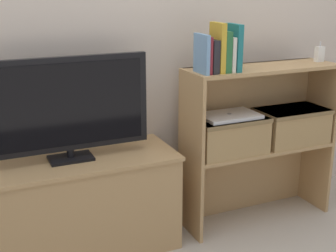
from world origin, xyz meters
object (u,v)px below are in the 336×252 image
object	(u,v)px
tv_stand	(74,207)
book_maroon	(205,55)
book_teal	(234,48)
storage_basket_right	(291,124)
book_forest	(223,51)
storage_basket_left	(229,133)
baby_monitor	(319,54)
book_ivory	(228,54)
laptop	(229,116)
tv	(68,106)
book_mustard	(218,48)
book_skyblue	(202,54)
book_charcoal	(211,56)

from	to	relation	value
tv_stand	book_maroon	size ratio (longest dim) A/B	5.68
book_teal	storage_basket_right	distance (m)	0.66
tv_stand	book_maroon	distance (m)	1.05
book_forest	storage_basket_left	bearing A→B (deg)	22.90
tv_stand	book_teal	xyz separation A→B (m)	(0.88, -0.11, 0.80)
baby_monitor	storage_basket_right	world-z (taller)	baby_monitor
book_ivory	laptop	bearing A→B (deg)	36.53
tv	book_teal	world-z (taller)	book_teal
book_mustard	book_forest	size ratio (longest dim) A/B	1.21
book_teal	baby_monitor	size ratio (longest dim) A/B	2.07
book_skyblue	book_teal	size ratio (longest dim) A/B	0.82
book_teal	book_ivory	bearing A→B (deg)	180.00
book_mustard	book_charcoal	bearing A→B (deg)	180.00
book_forest	laptop	distance (m)	0.38
book_ivory	book_charcoal	bearing A→B (deg)	180.00
tv_stand	tv	size ratio (longest dim) A/B	1.33
baby_monitor	storage_basket_left	distance (m)	0.74
storage_basket_left	laptop	distance (m)	0.10
book_charcoal	storage_basket_right	size ratio (longest dim) A/B	0.41
tv_stand	book_charcoal	xyz separation A→B (m)	(0.74, -0.11, 0.76)
tv_stand	storage_basket_right	world-z (taller)	storage_basket_right
tv_stand	book_charcoal	world-z (taller)	book_charcoal
tv	book_charcoal	size ratio (longest dim) A/B	4.76
storage_basket_left	book_teal	bearing A→B (deg)	-105.90
book_skyblue	storage_basket_right	xyz separation A→B (m)	(0.64, 0.03, -0.47)
tv	book_charcoal	bearing A→B (deg)	-8.03
book_mustard	book_teal	distance (m)	0.10
tv_stand	book_forest	distance (m)	1.14
book_charcoal	laptop	world-z (taller)	book_charcoal
tv_stand	laptop	distance (m)	0.98
book_charcoal	book_teal	size ratio (longest dim) A/B	0.70
book_forest	storage_basket_right	world-z (taller)	book_forest
book_skyblue	book_mustard	xyz separation A→B (m)	(0.09, 0.00, 0.03)
laptop	book_forest	bearing A→B (deg)	-157.10
book_ivory	book_maroon	bearing A→B (deg)	180.00
laptop	book_teal	bearing A→B (deg)	-105.90
tv_stand	book_maroon	bearing A→B (deg)	-8.55
book_charcoal	baby_monitor	xyz separation A→B (m)	(0.76, 0.05, -0.04)
storage_basket_right	book_maroon	bearing A→B (deg)	-177.21
storage_basket_right	book_ivory	bearing A→B (deg)	-176.41
book_ivory	storage_basket_right	distance (m)	0.66
tv	storage_basket_right	distance (m)	1.35
book_skyblue	book_maroon	world-z (taller)	book_skyblue
tv	book_maroon	size ratio (longest dim) A/B	4.29
storage_basket_right	laptop	xyz separation A→B (m)	(-0.44, 0.00, 0.10)
book_ivory	tv	bearing A→B (deg)	172.93
book_charcoal	baby_monitor	size ratio (longest dim) A/B	1.44
book_teal	tv	bearing A→B (deg)	173.19
tv_stand	book_ivory	bearing A→B (deg)	-7.17
book_skyblue	storage_basket_left	bearing A→B (deg)	8.57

